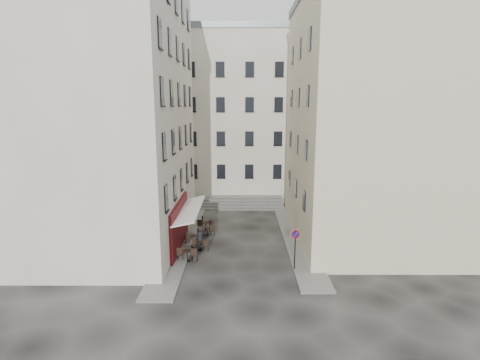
{
  "coord_description": "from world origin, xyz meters",
  "views": [
    {
      "loc": [
        0.15,
        -25.31,
        10.4
      ],
      "look_at": [
        0.05,
        4.0,
        4.55
      ],
      "focal_mm": 28.0,
      "sensor_mm": 36.0,
      "label": 1
    }
  ],
  "objects_px": {
    "no_parking_sign": "(295,242)",
    "bistro_table_a": "(187,255)",
    "bistro_table_b": "(200,245)",
    "pedestrian": "(200,238)"
  },
  "relations": [
    {
      "from": "no_parking_sign",
      "to": "bistro_table_b",
      "type": "bearing_deg",
      "value": 142.39
    },
    {
      "from": "bistro_table_a",
      "to": "pedestrian",
      "type": "xyz_separation_m",
      "value": [
        0.61,
        2.2,
        0.35
      ]
    },
    {
      "from": "bistro_table_b",
      "to": "pedestrian",
      "type": "xyz_separation_m",
      "value": [
        -0.05,
        0.27,
        0.42
      ]
    },
    {
      "from": "bistro_table_a",
      "to": "pedestrian",
      "type": "height_order",
      "value": "pedestrian"
    },
    {
      "from": "no_parking_sign",
      "to": "bistro_table_a",
      "type": "relative_size",
      "value": 1.97
    },
    {
      "from": "bistro_table_b",
      "to": "bistro_table_a",
      "type": "bearing_deg",
      "value": -109.06
    },
    {
      "from": "no_parking_sign",
      "to": "bistro_table_b",
      "type": "xyz_separation_m",
      "value": [
        -6.39,
        3.31,
        -1.52
      ]
    },
    {
      "from": "no_parking_sign",
      "to": "bistro_table_a",
      "type": "xyz_separation_m",
      "value": [
        -7.06,
        1.38,
        -1.45
      ]
    },
    {
      "from": "bistro_table_a",
      "to": "pedestrian",
      "type": "bearing_deg",
      "value": 74.41
    },
    {
      "from": "no_parking_sign",
      "to": "bistro_table_a",
      "type": "height_order",
      "value": "no_parking_sign"
    }
  ]
}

